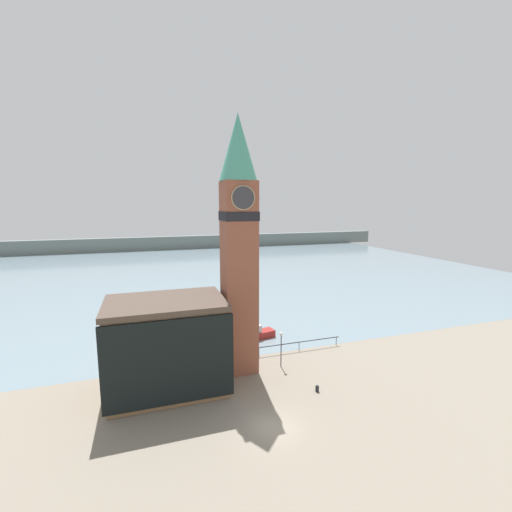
{
  "coord_description": "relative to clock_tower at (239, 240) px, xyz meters",
  "views": [
    {
      "loc": [
        -9.0,
        -22.99,
        17.47
      ],
      "look_at": [
        1.05,
        7.64,
        12.54
      ],
      "focal_mm": 24.0,
      "sensor_mm": 36.0,
      "label": 1
    }
  ],
  "objects": [
    {
      "name": "ground_plane",
      "position": [
        -0.06,
        -10.17,
        -13.9
      ],
      "size": [
        160.0,
        160.0,
        0.0
      ],
      "primitive_type": "plane",
      "color": "gray"
    },
    {
      "name": "pier_building",
      "position": [
        -7.51,
        -1.58,
        -9.55
      ],
      "size": [
        10.95,
        7.75,
        8.67
      ],
      "color": "#9E754C",
      "rests_on": "ground_plane"
    },
    {
      "name": "boat_near",
      "position": [
        4.46,
        7.38,
        -13.22
      ],
      "size": [
        4.46,
        2.44,
        1.86
      ],
      "rotation": [
        0.0,
        0.0,
        0.2
      ],
      "color": "maroon",
      "rests_on": "water"
    },
    {
      "name": "pier_railing",
      "position": [
        8.02,
        2.23,
        -12.95
      ],
      "size": [
        10.79,
        0.08,
        1.09
      ],
      "color": "#232328",
      "rests_on": "ground_plane"
    },
    {
      "name": "clock_tower",
      "position": [
        0.0,
        0.0,
        0.0
      ],
      "size": [
        3.75,
        3.75,
        26.13
      ],
      "color": "brown",
      "rests_on": "ground_plane"
    },
    {
      "name": "mooring_bollard_near",
      "position": [
        5.72,
        -6.59,
        -13.57
      ],
      "size": [
        0.35,
        0.35,
        0.63
      ],
      "color": "black",
      "rests_on": "ground_plane"
    },
    {
      "name": "lamp_post",
      "position": [
        4.37,
        -0.92,
        -11.18
      ],
      "size": [
        0.32,
        0.32,
        3.89
      ],
      "color": "black",
      "rests_on": "ground_plane"
    },
    {
      "name": "water",
      "position": [
        -0.06,
        62.48,
        -13.91
      ],
      "size": [
        160.0,
        120.0,
        0.0
      ],
      "color": "gray",
      "rests_on": "ground_plane"
    },
    {
      "name": "far_shoreline",
      "position": [
        -0.06,
        102.48,
        -11.4
      ],
      "size": [
        180.0,
        3.0,
        5.0
      ],
      "color": "slate",
      "rests_on": "water"
    }
  ]
}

